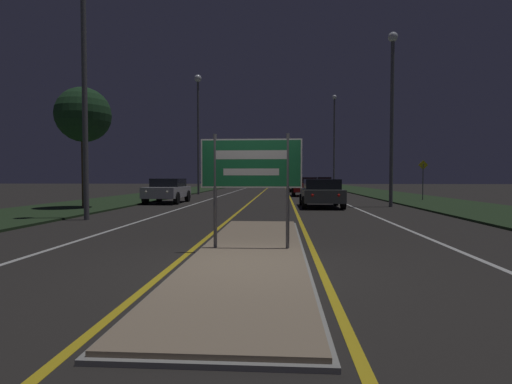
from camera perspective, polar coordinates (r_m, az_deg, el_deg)
The scene contains 22 objects.
ground_plane at distance 6.64m, azimuth -1.61°, elevation -10.97°, with size 160.00×160.00×0.00m, color #282623.
median_island at distance 8.01m, azimuth -0.68°, elevation -8.39°, with size 2.10×9.65×0.10m.
verge_left at distance 28.34m, azimuth -17.26°, elevation -0.90°, with size 5.00×100.00×0.08m.
verge_right at distance 27.94m, azimuth 22.20°, elevation -1.00°, with size 5.00×100.00×0.08m.
centre_line_yellow_left at distance 31.53m, azimuth 0.27°, elevation -0.56°, with size 0.12×70.00×0.01m.
centre_line_yellow_right at distance 31.48m, azimuth 4.79°, elevation -0.58°, with size 0.12×70.00×0.01m.
lane_line_white_left at distance 31.84m, azimuth -5.05°, elevation -0.55°, with size 0.12×70.00×0.01m.
lane_line_white_right at distance 31.68m, azimuth 10.15°, elevation -0.59°, with size 0.12×70.00×0.01m.
edge_line_white_left at distance 32.42m, azimuth -10.30°, elevation -0.52°, with size 0.10×70.00×0.01m.
edge_line_white_right at distance 32.16m, azimuth 15.46°, elevation -0.59°, with size 0.10×70.00×0.01m.
highway_sign at distance 7.87m, azimuth -0.69°, elevation 3.40°, with size 2.00×0.07×2.26m.
streetlight_left_near at distance 15.95m, azimuth -23.41°, elevation 20.22°, with size 0.60×0.60×9.50m.
streetlight_left_far at distance 35.13m, azimuth -8.27°, elevation 11.14°, with size 0.61×0.61×10.22m.
streetlight_right_near at distance 21.51m, azimuth 18.87°, elevation 12.55°, with size 0.48×0.48×8.69m.
streetlight_right_far at distance 43.62m, azimuth 11.11°, elevation 8.10°, with size 0.45×0.45×10.19m.
car_receding_0 at distance 20.04m, azimuth 9.30°, elevation -0.08°, with size 2.02×4.07×1.40m.
car_receding_1 at distance 31.73m, azimuth 6.99°, elevation 0.87°, with size 2.02×4.07×1.48m.
car_receding_2 at distance 40.50m, azimuth 6.16°, elevation 1.10°, with size 2.02×4.20×1.44m.
car_receding_3 at distance 49.48m, azimuth 9.60°, elevation 1.29°, with size 2.00×4.25×1.49m.
car_approaching_0 at distance 23.68m, azimuth -12.50°, elevation 0.30°, with size 1.97×4.13×1.41m.
warning_sign at distance 26.88m, azimuth 22.75°, elevation 2.12°, with size 0.60×0.06×2.47m.
roadside_palm_left at distance 20.35m, azimuth -23.44°, elevation 10.00°, with size 2.50×2.50×5.55m.
Camera 1 is at (0.59, -6.44, 1.51)m, focal length 28.00 mm.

